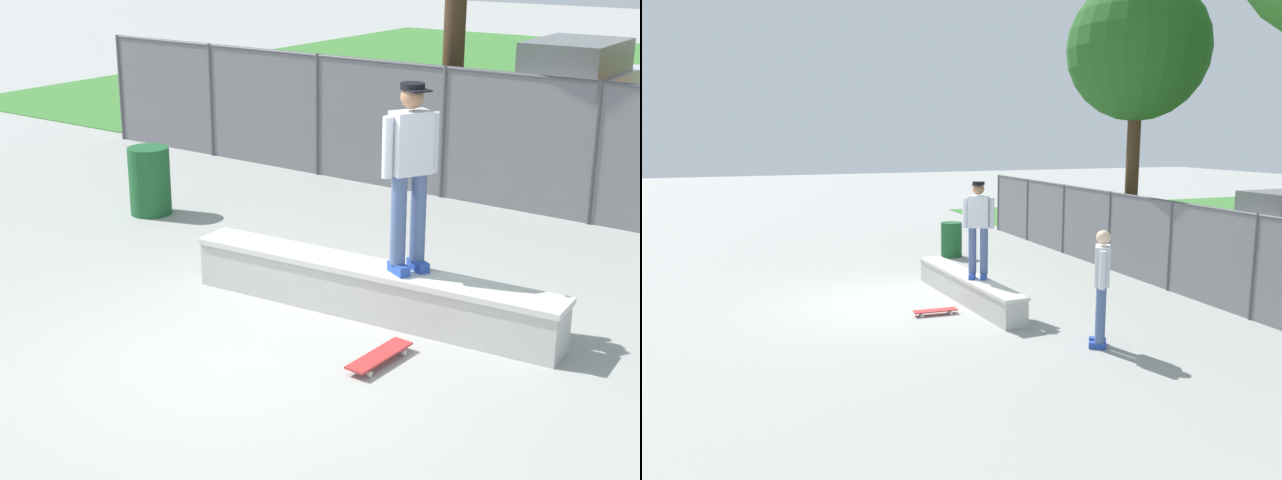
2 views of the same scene
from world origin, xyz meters
TOP-DOWN VIEW (x-y plane):
  - ground_plane at (0.00, 0.00)m, footprint 80.00×80.00m
  - concrete_ledge at (0.43, 1.51)m, footprint 4.02×0.78m
  - skateboarder at (0.80, 1.59)m, footprint 0.41×0.54m
  - skateboard at (1.10, 0.64)m, footprint 0.23×0.81m
  - chainlink_fence at (-0.00, 5.77)m, footprint 15.57×0.07m
  - car_silver at (-1.52, 11.70)m, footprint 2.08×4.24m
  - trash_bin at (-3.91, 2.71)m, footprint 0.56×0.56m

SIDE VIEW (x-z plane):
  - ground_plane at x=0.00m, z-range 0.00..0.00m
  - skateboard at x=1.10m, z-range 0.03..0.12m
  - concrete_ledge at x=0.43m, z-range 0.00..0.53m
  - trash_bin at x=-3.91m, z-range 0.00..0.92m
  - car_silver at x=-1.52m, z-range 0.01..1.67m
  - chainlink_fence at x=0.00m, z-range 0.08..1.97m
  - skateboarder at x=0.80m, z-range 0.64..2.48m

